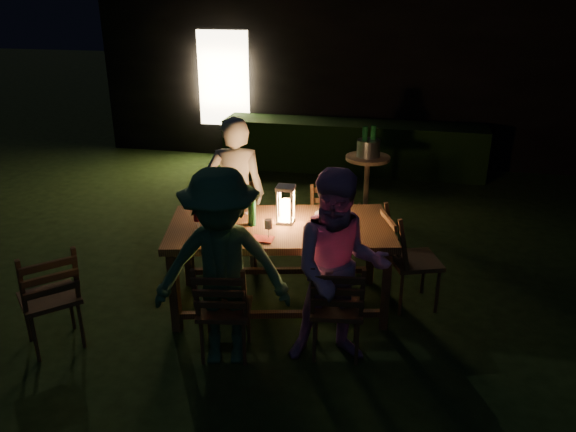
% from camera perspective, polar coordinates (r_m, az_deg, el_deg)
% --- Properties ---
extents(garden_envelope, '(40.00, 40.00, 3.20)m').
position_cam_1_polar(garden_envelope, '(11.40, 10.67, 15.66)').
color(garden_envelope, black).
rests_on(garden_envelope, ground).
extents(dining_table, '(2.17, 1.43, 0.83)m').
position_cam_1_polar(dining_table, '(5.08, -0.81, -1.75)').
color(dining_table, '#472917').
rests_on(dining_table, ground).
extents(chair_near_left, '(0.48, 0.50, 0.92)m').
position_cam_1_polar(chair_near_left, '(4.65, -6.39, -10.97)').
color(chair_near_left, '#472917').
rests_on(chair_near_left, ground).
extents(chair_near_right, '(0.46, 0.49, 0.93)m').
position_cam_1_polar(chair_near_right, '(4.65, 4.91, -10.86)').
color(chair_near_right, '#472917').
rests_on(chair_near_right, ground).
extents(chair_far_left, '(0.56, 0.58, 0.98)m').
position_cam_1_polar(chair_far_left, '(5.98, -5.17, -2.74)').
color(chair_far_left, '#472917').
rests_on(chair_far_left, ground).
extents(chair_far_right, '(0.53, 0.55, 0.92)m').
position_cam_1_polar(chair_far_right, '(6.00, 4.41, -2.82)').
color(chair_far_right, '#472917').
rests_on(chair_far_right, ground).
extents(chair_end, '(0.61, 0.59, 1.01)m').
position_cam_1_polar(chair_end, '(5.42, 12.40, -5.91)').
color(chair_end, '#472917').
rests_on(chair_end, ground).
extents(chair_spare, '(0.64, 0.64, 0.99)m').
position_cam_1_polar(chair_spare, '(5.10, -22.77, -9.24)').
color(chair_spare, '#472917').
rests_on(chair_spare, ground).
extents(person_house_side, '(0.67, 0.52, 1.64)m').
position_cam_1_polar(person_house_side, '(5.83, -5.30, 2.16)').
color(person_house_side, silver).
rests_on(person_house_side, ground).
extents(person_opp_right, '(0.90, 0.77, 1.61)m').
position_cam_1_polar(person_opp_right, '(4.34, 5.23, -5.43)').
color(person_opp_right, '#D894C6').
rests_on(person_opp_right, ground).
extents(person_opp_left, '(1.16, 0.83, 1.62)m').
position_cam_1_polar(person_opp_left, '(4.33, -6.73, -5.42)').
color(person_opp_left, '#346940').
rests_on(person_opp_left, ground).
extents(lantern, '(0.16, 0.16, 0.35)m').
position_cam_1_polar(lantern, '(5.03, -0.26, 0.98)').
color(lantern, white).
rests_on(lantern, dining_table).
extents(plate_far_left, '(0.25, 0.25, 0.01)m').
position_cam_1_polar(plate_far_left, '(5.27, -6.82, 0.08)').
color(plate_far_left, white).
rests_on(plate_far_left, dining_table).
extents(plate_near_left, '(0.25, 0.25, 0.01)m').
position_cam_1_polar(plate_near_left, '(4.87, -7.28, -1.87)').
color(plate_near_left, white).
rests_on(plate_near_left, dining_table).
extents(plate_far_right, '(0.25, 0.25, 0.01)m').
position_cam_1_polar(plate_far_right, '(5.27, 4.07, 0.16)').
color(plate_far_right, white).
rests_on(plate_far_right, dining_table).
extents(plate_near_right, '(0.25, 0.25, 0.01)m').
position_cam_1_polar(plate_near_right, '(4.86, 4.51, -1.79)').
color(plate_near_right, white).
rests_on(plate_near_right, dining_table).
extents(wineglass_a, '(0.06, 0.06, 0.18)m').
position_cam_1_polar(wineglass_a, '(5.28, -4.10, 1.15)').
color(wineglass_a, '#59070F').
rests_on(wineglass_a, dining_table).
extents(wineglass_b, '(0.06, 0.06, 0.18)m').
position_cam_1_polar(wineglass_b, '(4.95, -9.17, -0.56)').
color(wineglass_b, '#59070F').
rests_on(wineglass_b, dining_table).
extents(wineglass_c, '(0.06, 0.06, 0.18)m').
position_cam_1_polar(wineglass_c, '(4.76, 2.81, -1.22)').
color(wineglass_c, '#59070F').
rests_on(wineglass_c, dining_table).
extents(wineglass_d, '(0.06, 0.06, 0.18)m').
position_cam_1_polar(wineglass_d, '(5.22, 5.99, 0.83)').
color(wineglass_d, '#59070F').
rests_on(wineglass_d, dining_table).
extents(wineglass_e, '(0.06, 0.06, 0.18)m').
position_cam_1_polar(wineglass_e, '(4.74, -2.01, -1.35)').
color(wineglass_e, silver).
rests_on(wineglass_e, dining_table).
extents(bottle_table, '(0.07, 0.07, 0.28)m').
position_cam_1_polar(bottle_table, '(5.00, -3.69, 0.56)').
color(bottle_table, '#0F471E').
rests_on(bottle_table, dining_table).
extents(napkin_left, '(0.18, 0.14, 0.01)m').
position_cam_1_polar(napkin_left, '(4.75, -2.60, -2.36)').
color(napkin_left, red).
rests_on(napkin_left, dining_table).
extents(napkin_right, '(0.18, 0.14, 0.01)m').
position_cam_1_polar(napkin_right, '(4.80, 5.79, -2.18)').
color(napkin_right, red).
rests_on(napkin_right, dining_table).
extents(phone, '(0.14, 0.07, 0.01)m').
position_cam_1_polar(phone, '(4.81, -8.21, -2.30)').
color(phone, black).
rests_on(phone, dining_table).
extents(side_table, '(0.58, 0.58, 0.78)m').
position_cam_1_polar(side_table, '(7.40, 8.09, 5.33)').
color(side_table, brown).
rests_on(side_table, ground).
extents(ice_bucket, '(0.30, 0.30, 0.22)m').
position_cam_1_polar(ice_bucket, '(7.35, 8.17, 6.84)').
color(ice_bucket, '#A5A8AD').
rests_on(ice_bucket, side_table).
extents(bottle_bucket_a, '(0.07, 0.07, 0.32)m').
position_cam_1_polar(bottle_bucket_a, '(7.30, 7.78, 7.17)').
color(bottle_bucket_a, '#0F471E').
rests_on(bottle_bucket_a, side_table).
extents(bottle_bucket_b, '(0.07, 0.07, 0.32)m').
position_cam_1_polar(bottle_bucket_b, '(7.37, 8.61, 7.27)').
color(bottle_bucket_b, '#0F471E').
rests_on(bottle_bucket_b, side_table).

